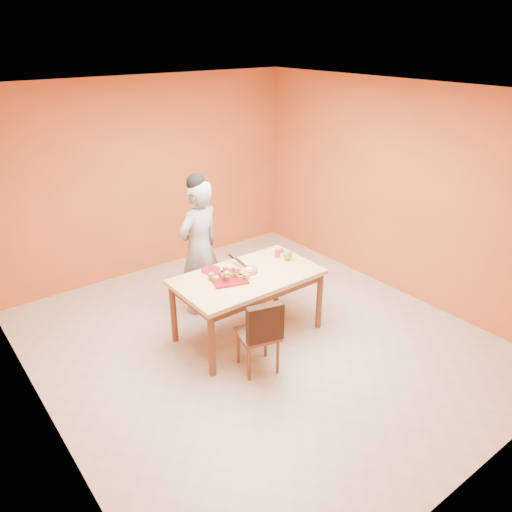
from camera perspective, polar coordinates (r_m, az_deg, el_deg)
floor at (r=5.73m, az=0.31°, el=-9.72°), size 5.00×5.00×0.00m
ceiling at (r=4.77m, az=0.39°, el=18.20°), size 5.00×5.00×0.00m
wall_back at (r=7.14m, az=-12.18°, el=8.74°), size 4.50×0.00×4.50m
wall_left at (r=4.24m, az=-24.55°, el=-4.15°), size 0.00×5.00×5.00m
wall_right at (r=6.64m, az=16.01°, el=7.17°), size 0.00×5.00×5.00m
dining_table at (r=5.53m, az=-0.94°, el=-3.06°), size 1.60×0.90×0.76m
dining_chair at (r=5.08m, az=0.33°, el=-8.77°), size 0.48×0.54×0.84m
pastry_pile at (r=5.37m, az=-3.24°, el=-1.96°), size 0.33×0.33×0.11m
person at (r=6.00m, az=-6.51°, el=0.90°), size 0.68×0.53×1.67m
pastry_platter at (r=5.40m, az=-3.22°, el=-2.57°), size 0.46×0.46×0.02m
red_dinner_plate at (r=5.61m, az=-5.19°, el=-1.60°), size 0.25×0.25×0.01m
white_cake_plate at (r=5.52m, az=-0.77°, el=-1.95°), size 0.27×0.27×0.01m
sponge_cake at (r=5.50m, az=-0.77°, el=-1.69°), size 0.22×0.22×0.04m
cake_server at (r=5.63m, az=-1.79°, el=-0.75°), size 0.09×0.27×0.01m
egg_ornament at (r=5.81m, az=3.64°, el=0.15°), size 0.12×0.10×0.14m
magenta_glass at (r=5.90m, az=2.48°, el=0.33°), size 0.09×0.09×0.10m
checker_tin at (r=6.05m, az=2.71°, el=0.61°), size 0.12×0.12×0.03m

